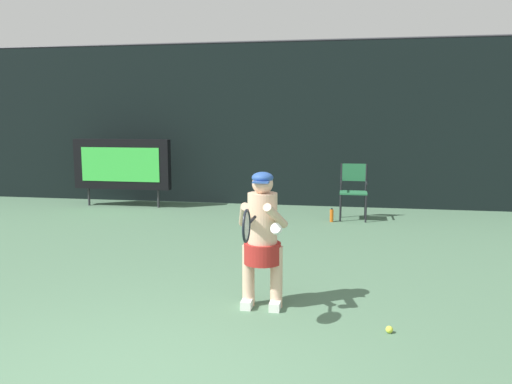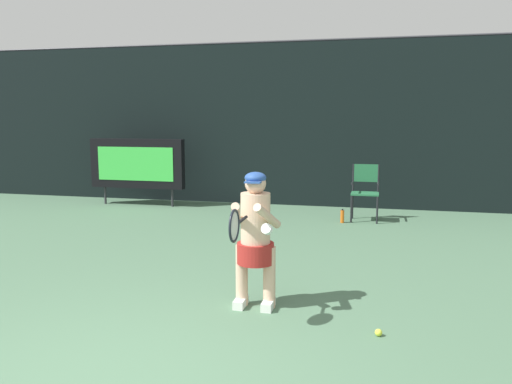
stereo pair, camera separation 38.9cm
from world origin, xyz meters
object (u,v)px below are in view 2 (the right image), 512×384
object	(u,v)px
tennis_racket	(235,225)
tennis_ball_spare	(379,333)
tennis_player	(255,235)
scoreboard	(137,164)
water_bottle	(342,216)
umpire_chair	(365,189)

from	to	relation	value
tennis_racket	tennis_ball_spare	xyz separation A→B (m)	(1.32, 0.17, -0.98)
tennis_player	tennis_racket	size ratio (longest dim) A/B	2.39
scoreboard	tennis_player	xyz separation A→B (m)	(4.08, -5.57, -0.17)
scoreboard	tennis_racket	size ratio (longest dim) A/B	3.65
water_bottle	tennis_racket	bearing A→B (deg)	-96.56
scoreboard	water_bottle	world-z (taller)	scoreboard
water_bottle	tennis_ball_spare	distance (m)	5.18
umpire_chair	tennis_racket	bearing A→B (deg)	-100.17
scoreboard	tennis_ball_spare	distance (m)	8.13
water_bottle	tennis_racket	size ratio (longest dim) A/B	0.44
tennis_racket	water_bottle	bearing A→B (deg)	103.24
tennis_racket	tennis_ball_spare	size ratio (longest dim) A/B	8.85
scoreboard	water_bottle	xyz separation A→B (m)	(4.65, -0.91, -0.82)
umpire_chair	tennis_ball_spare	world-z (taller)	umpire_chair
umpire_chair	tennis_racket	distance (m)	5.73
scoreboard	umpire_chair	xyz separation A→B (m)	(5.05, -0.58, -0.33)
water_bottle	tennis_player	distance (m)	4.74
umpire_chair	water_bottle	size ratio (longest dim) A/B	4.08
scoreboard	water_bottle	distance (m)	4.81
water_bottle	tennis_ball_spare	world-z (taller)	water_bottle
water_bottle	tennis_player	size ratio (longest dim) A/B	0.18
scoreboard	tennis_ball_spare	xyz separation A→B (m)	(5.36, -6.04, -0.91)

